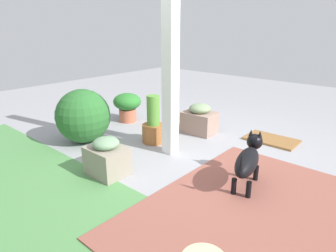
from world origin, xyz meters
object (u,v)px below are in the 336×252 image
object	(u,v)px
round_shrub	(83,116)
stone_planter_nearest	(200,119)
terracotta_pot_tall	(153,126)
doormat	(271,140)
porch_pillar	(170,56)
stone_planter_far	(107,158)
terracotta_pot_broad	(127,105)
dog	(248,159)

from	to	relation	value
round_shrub	stone_planter_nearest	bearing A→B (deg)	-126.36
terracotta_pot_tall	doormat	distance (m)	1.70
terracotta_pot_tall	round_shrub	bearing A→B (deg)	39.86
porch_pillar	stone_planter_nearest	size ratio (longest dim) A/B	4.84
porch_pillar	stone_planter_nearest	bearing A→B (deg)	-79.97
stone_planter_far	doormat	xyz separation A→B (m)	(-0.96, -2.16, -0.18)
porch_pillar	stone_planter_nearest	world-z (taller)	porch_pillar
terracotta_pot_broad	terracotta_pot_tall	size ratio (longest dim) A/B	0.73
terracotta_pot_broad	terracotta_pot_tall	xyz separation A→B (m)	(-1.00, 0.40, -0.05)
round_shrub	terracotta_pot_tall	xyz separation A→B (m)	(-0.75, -0.62, -0.14)
terracotta_pot_broad	terracotta_pot_tall	distance (m)	1.08
doormat	stone_planter_far	bearing A→B (deg)	66.11
terracotta_pot_broad	round_shrub	bearing A→B (deg)	103.69
porch_pillar	dog	size ratio (longest dim) A/B	3.30
terracotta_pot_broad	stone_planter_nearest	bearing A→B (deg)	-164.81
round_shrub	dog	xyz separation A→B (m)	(-2.30, -0.38, -0.08)
doormat	terracotta_pot_broad	bearing A→B (deg)	18.26
stone_planter_far	terracotta_pot_broad	distance (m)	1.92
dog	round_shrub	bearing A→B (deg)	9.27
stone_planter_far	round_shrub	distance (m)	1.12
porch_pillar	doormat	xyz separation A→B (m)	(-0.83, -1.26, -1.21)
terracotta_pot_broad	terracotta_pot_tall	world-z (taller)	terracotta_pot_tall
porch_pillar	round_shrub	world-z (taller)	porch_pillar
doormat	terracotta_pot_tall	bearing A→B (deg)	42.59
porch_pillar	stone_planter_far	distance (m)	1.38
round_shrub	dog	bearing A→B (deg)	-170.73
round_shrub	doormat	world-z (taller)	round_shrub
stone_planter_nearest	terracotta_pot_broad	world-z (taller)	terracotta_pot_broad
porch_pillar	stone_planter_nearest	xyz separation A→B (m)	(0.15, -0.86, -1.01)
stone_planter_far	dog	size ratio (longest dim) A/B	0.58
stone_planter_nearest	stone_planter_far	xyz separation A→B (m)	(-0.02, 1.77, -0.01)
round_shrub	terracotta_pot_tall	size ratio (longest dim) A/B	1.12
terracotta_pot_tall	dog	world-z (taller)	terracotta_pot_tall
porch_pillar	terracotta_pot_broad	bearing A→B (deg)	-20.22
stone_planter_far	terracotta_pot_tall	size ratio (longest dim) A/B	0.65
porch_pillar	dog	distance (m)	1.48
stone_planter_far	terracotta_pot_broad	bearing A→B (deg)	-48.14
terracotta_pot_tall	dog	distance (m)	1.57
dog	terracotta_pot_broad	bearing A→B (deg)	-14.29
terracotta_pot_tall	stone_planter_far	bearing A→B (deg)	105.34
porch_pillar	terracotta_pot_tall	xyz separation A→B (m)	(0.41, -0.12, -0.99)
porch_pillar	doormat	bearing A→B (deg)	-123.41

